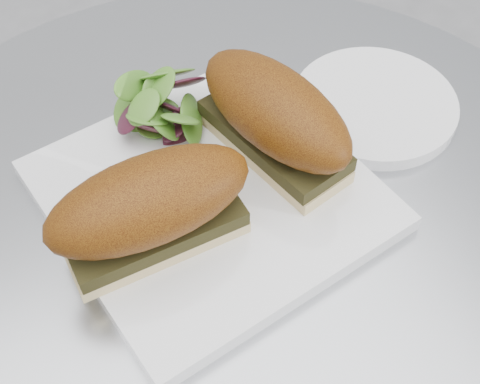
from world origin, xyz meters
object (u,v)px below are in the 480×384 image
Objects in this scene: sandwich_left at (151,207)px; sandwich_right at (275,116)px; plate at (210,195)px; saucer at (375,105)px.

sandwich_left is 0.93× the size of sandwich_right.
saucer is at bearing 9.22° from plate.
plate is 1.42× the size of sandwich_right.
saucer is (0.19, 0.03, -0.00)m from plate.
sandwich_right reaches higher than plate.
plate is 1.59× the size of saucer.
plate is at bearing -90.97° from sandwich_right.
sandwich_right reaches higher than saucer.
sandwich_left and sandwich_right have the same top height.
sandwich_left is 0.26m from saucer.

